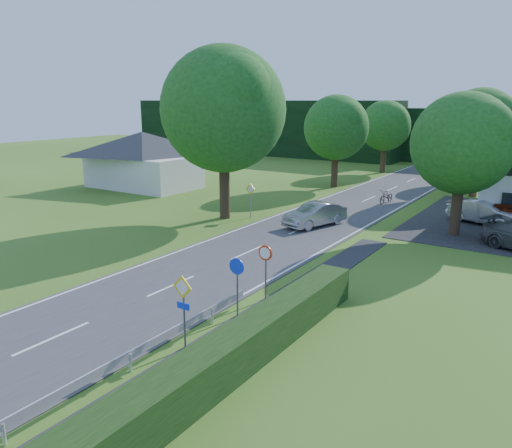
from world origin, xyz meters
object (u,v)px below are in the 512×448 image
Objects in this scene: moving_car at (315,214)px; motorcycle at (386,196)px; parked_car_silver_a at (485,212)px; streetlight at (460,159)px.

moving_car is 2.21× the size of motorcycle.
streetlight is at bearing 158.62° from parked_car_silver_a.
parked_car_silver_a is (9.22, 6.63, 0.04)m from moving_car.
parked_car_silver_a reaches higher than motorcycle.
moving_car is at bearing 142.74° from parked_car_silver_a.
parked_car_silver_a is (1.52, 1.92, -3.64)m from streetlight.
streetlight is at bearing -32.27° from motorcycle.
motorcycle is at bearing 141.13° from streetlight.
moving_car is at bearing -148.53° from streetlight.
parked_car_silver_a is at bearing 51.62° from streetlight.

